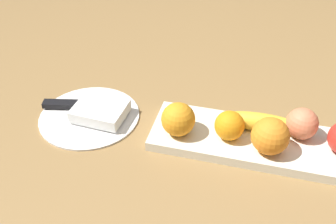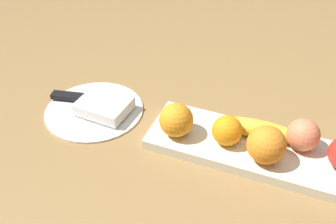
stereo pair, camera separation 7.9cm
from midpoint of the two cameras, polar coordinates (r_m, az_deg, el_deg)
ground_plane at (r=0.82m, az=16.14°, el=-4.88°), size 2.40×2.40×0.00m
fruit_tray at (r=0.79m, az=15.66°, el=-5.57°), size 0.44×0.15×0.02m
banana at (r=0.80m, az=16.51°, el=-2.59°), size 0.17×0.04×0.04m
orange_near_apple at (r=0.76m, az=4.23°, el=-1.36°), size 0.07×0.07×0.07m
orange_near_banana at (r=0.76m, az=11.99°, el=-2.91°), size 0.06×0.06×0.06m
orange_center at (r=0.74m, az=17.83°, el=-4.91°), size 0.07×0.07×0.07m
peach at (r=0.79m, az=22.68°, el=-3.47°), size 0.07×0.07×0.07m
dinner_plate at (r=0.89m, az=-8.73°, el=0.31°), size 0.23×0.23×0.01m
folded_napkin at (r=0.86m, az=-7.18°, el=0.83°), size 0.12×0.10×0.03m
knife at (r=0.92m, az=-11.50°, el=2.12°), size 0.18×0.06×0.01m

